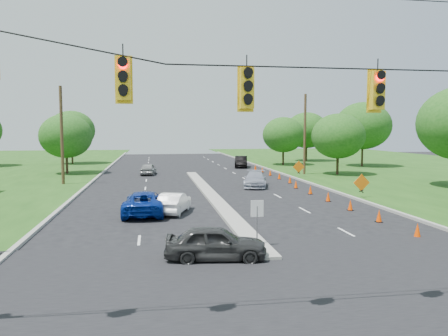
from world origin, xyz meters
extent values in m
plane|color=black|center=(0.00, 0.00, 0.00)|extent=(160.00, 160.00, 0.00)
cube|color=black|center=(0.00, 0.00, 0.00)|extent=(160.00, 14.00, 0.02)
cube|color=gray|center=(-10.10, 30.00, 0.00)|extent=(0.25, 110.00, 0.16)
cube|color=gray|center=(10.10, 30.00, 0.00)|extent=(0.25, 110.00, 0.16)
cube|color=gray|center=(0.00, 21.00, 0.00)|extent=(1.00, 34.00, 0.18)
cylinder|color=gray|center=(0.00, 6.00, 0.90)|extent=(0.06, 0.06, 1.80)
cube|color=white|center=(0.00, 6.00, 1.70)|extent=(0.55, 0.04, 0.70)
cylinder|color=black|center=(0.00, -1.00, 7.00)|extent=(24.00, 0.04, 0.04)
cube|color=yellow|center=(-5.00, -1.00, 6.22)|extent=(0.34, 0.24, 1.00)
cube|color=yellow|center=(-2.00, -1.00, 6.05)|extent=(0.34, 0.24, 1.00)
cube|color=yellow|center=(1.50, -1.00, 6.05)|extent=(0.34, 0.24, 1.00)
cylinder|color=#422D1C|center=(-12.50, 30.00, 4.50)|extent=(0.28, 0.28, 9.00)
cylinder|color=#422D1C|center=(12.50, 35.00, 4.50)|extent=(0.28, 0.28, 9.00)
cone|color=#FE4300|center=(7.80, 6.50, 0.35)|extent=(0.32, 0.32, 0.70)
cone|color=#FE4300|center=(7.80, 10.00, 0.35)|extent=(0.32, 0.32, 0.70)
cone|color=#FE4300|center=(7.80, 13.50, 0.35)|extent=(0.32, 0.32, 0.70)
cone|color=#FE4300|center=(7.80, 17.00, 0.35)|extent=(0.32, 0.32, 0.70)
cone|color=#FE4300|center=(7.80, 20.50, 0.35)|extent=(0.32, 0.32, 0.70)
cone|color=#FE4300|center=(7.80, 24.00, 0.35)|extent=(0.32, 0.32, 0.70)
cone|color=#FE4300|center=(8.40, 27.50, 0.35)|extent=(0.32, 0.32, 0.70)
cone|color=#FE4300|center=(8.40, 31.00, 0.35)|extent=(0.32, 0.32, 0.70)
cone|color=#FE4300|center=(8.40, 34.50, 0.35)|extent=(0.32, 0.32, 0.70)
cone|color=#FE4300|center=(8.40, 38.00, 0.35)|extent=(0.32, 0.32, 0.70)
cone|color=#FE4300|center=(8.40, 41.50, 0.35)|extent=(0.32, 0.32, 0.70)
cube|color=black|center=(10.80, 18.00, 0.55)|extent=(0.06, 0.58, 0.26)
cube|color=black|center=(10.80, 18.00, 0.55)|extent=(0.06, 0.58, 0.26)
cube|color=orange|center=(10.80, 18.00, 1.15)|extent=(1.27, 0.05, 1.27)
cube|color=black|center=(10.80, 32.00, 0.55)|extent=(0.06, 0.58, 0.26)
cube|color=black|center=(10.80, 32.00, 0.55)|extent=(0.06, 0.58, 0.26)
cube|color=orange|center=(10.80, 32.00, 1.15)|extent=(1.27, 0.05, 1.27)
cylinder|color=black|center=(-14.00, 40.00, 1.26)|extent=(0.28, 0.28, 2.52)
ellipsoid|color=#194C14|center=(-14.00, 40.00, 4.34)|extent=(5.88, 5.88, 5.04)
cylinder|color=black|center=(-16.00, 55.00, 1.44)|extent=(0.28, 0.28, 2.88)
ellipsoid|color=#194C14|center=(-16.00, 55.00, 4.96)|extent=(6.72, 6.72, 5.76)
cylinder|color=black|center=(16.00, 34.00, 1.26)|extent=(0.28, 0.28, 2.52)
ellipsoid|color=#194C14|center=(16.00, 34.00, 4.34)|extent=(5.88, 5.88, 5.04)
cylinder|color=black|center=(24.00, 44.00, 1.62)|extent=(0.28, 0.28, 3.24)
ellipsoid|color=#194C14|center=(24.00, 44.00, 5.58)|extent=(7.56, 7.56, 6.48)
cylinder|color=black|center=(20.00, 55.00, 1.44)|extent=(0.28, 0.28, 2.88)
ellipsoid|color=#194C14|center=(20.00, 55.00, 4.96)|extent=(6.72, 6.72, 5.76)
cylinder|color=black|center=(14.00, 48.00, 1.26)|extent=(0.28, 0.28, 2.52)
ellipsoid|color=#194C14|center=(14.00, 48.00, 4.34)|extent=(5.88, 5.88, 5.04)
imported|color=#2A2A2A|center=(-1.98, 4.57, 0.67)|extent=(4.09, 2.07, 1.34)
imported|color=white|center=(-3.11, 14.47, 0.63)|extent=(2.39, 4.03, 1.26)
imported|color=navy|center=(-4.86, 14.30, 0.70)|extent=(2.57, 5.16, 1.40)
imported|color=#979CAD|center=(4.56, 25.47, 0.68)|extent=(3.08, 5.05, 1.37)
imported|color=gray|center=(-4.85, 37.68, 0.65)|extent=(1.97, 3.97, 1.30)
imported|color=black|center=(7.37, 45.47, 0.76)|extent=(2.52, 4.85, 1.52)
camera|label=1|loc=(-4.34, -11.77, 5.02)|focal=35.00mm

